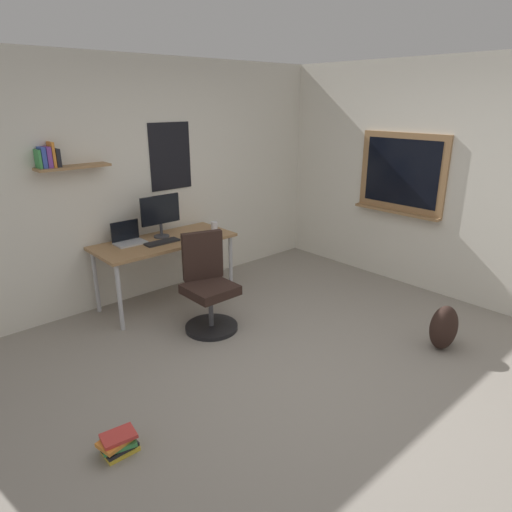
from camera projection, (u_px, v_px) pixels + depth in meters
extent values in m
plane|color=gray|center=(307.00, 376.00, 3.70)|extent=(5.20, 5.20, 0.00)
cube|color=silver|center=(147.00, 181.00, 5.00)|extent=(5.00, 0.10, 2.60)
cube|color=#997047|center=(73.00, 167.00, 4.28)|extent=(0.68, 0.20, 0.02)
cube|color=black|center=(170.00, 156.00, 5.06)|extent=(0.52, 0.01, 0.74)
cube|color=#3D934C|center=(38.00, 159.00, 4.07)|extent=(0.02, 0.14, 0.17)
cube|color=#3851B2|center=(42.00, 158.00, 4.10)|extent=(0.04, 0.14, 0.19)
cube|color=#7A3D99|center=(48.00, 157.00, 4.13)|extent=(0.04, 0.14, 0.19)
cube|color=orange|center=(52.00, 155.00, 4.14)|extent=(0.03, 0.14, 0.23)
cube|color=black|center=(56.00, 158.00, 4.18)|extent=(0.04, 0.14, 0.17)
cube|color=silver|center=(465.00, 184.00, 4.82)|extent=(0.10, 5.00, 2.60)
cube|color=#997047|center=(402.00, 172.00, 5.27)|extent=(0.04, 1.10, 0.90)
cube|color=black|center=(401.00, 172.00, 5.26)|extent=(0.01, 0.94, 0.76)
cube|color=#997047|center=(396.00, 211.00, 5.40)|extent=(0.12, 1.10, 0.03)
cube|color=#997047|center=(164.00, 241.00, 4.86)|extent=(1.50, 0.67, 0.03)
cylinder|color=#B7B7BC|center=(120.00, 298.00, 4.35)|extent=(0.04, 0.04, 0.69)
cylinder|color=#B7B7BC|center=(231.00, 264.00, 5.22)|extent=(0.04, 0.04, 0.69)
cylinder|color=#B7B7BC|center=(96.00, 281.00, 4.73)|extent=(0.04, 0.04, 0.69)
cylinder|color=#B7B7BC|center=(203.00, 253.00, 5.60)|extent=(0.04, 0.04, 0.69)
cylinder|color=black|center=(212.00, 327.00, 4.47)|extent=(0.52, 0.52, 0.04)
cylinder|color=#4C4C51|center=(211.00, 310.00, 4.40)|extent=(0.05, 0.05, 0.34)
cube|color=black|center=(210.00, 290.00, 4.33)|extent=(0.44, 0.44, 0.09)
cube|color=black|center=(203.00, 255.00, 4.41)|extent=(0.40, 0.19, 0.48)
cube|color=#ADAFB5|center=(130.00, 243.00, 4.72)|extent=(0.31, 0.21, 0.02)
cube|color=black|center=(125.00, 231.00, 4.75)|extent=(0.31, 0.01, 0.21)
cylinder|color=#38383D|center=(162.00, 236.00, 4.95)|extent=(0.17, 0.17, 0.01)
cylinder|color=#38383D|center=(161.00, 230.00, 4.93)|extent=(0.03, 0.03, 0.14)
cube|color=black|center=(160.00, 210.00, 4.85)|extent=(0.46, 0.02, 0.31)
cube|color=black|center=(162.00, 242.00, 4.74)|extent=(0.37, 0.13, 0.02)
ellipsoid|color=#262628|center=(185.00, 236.00, 4.92)|extent=(0.10, 0.06, 0.03)
cylinder|color=silver|center=(214.00, 226.00, 5.22)|extent=(0.08, 0.08, 0.09)
ellipsoid|color=black|center=(444.00, 327.00, 4.07)|extent=(0.32, 0.22, 0.42)
cube|color=gold|center=(120.00, 450.00, 2.91)|extent=(0.21, 0.15, 0.03)
cube|color=black|center=(119.00, 446.00, 2.90)|extent=(0.21, 0.16, 0.03)
cube|color=#3D934C|center=(119.00, 443.00, 2.89)|extent=(0.24, 0.20, 0.03)
cube|color=orange|center=(116.00, 441.00, 2.87)|extent=(0.24, 0.19, 0.03)
cube|color=#C63833|center=(118.00, 436.00, 2.87)|extent=(0.23, 0.18, 0.02)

